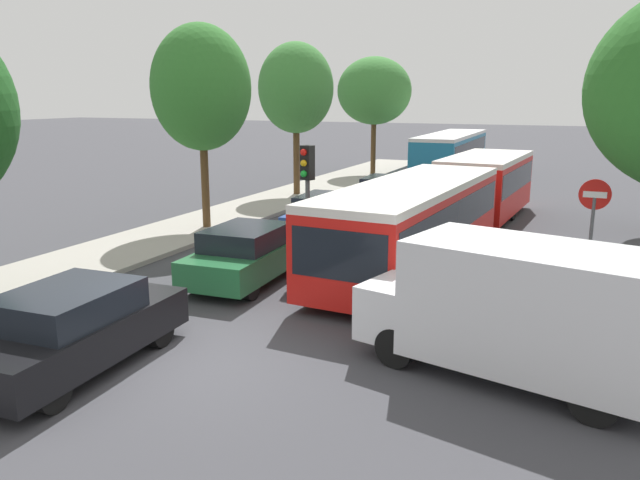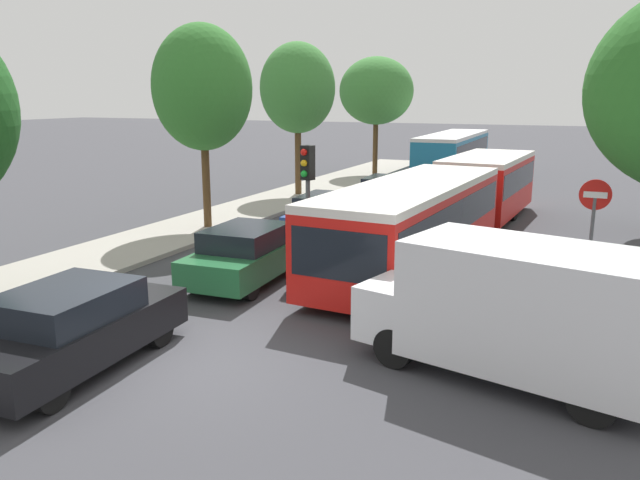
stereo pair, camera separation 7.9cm
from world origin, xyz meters
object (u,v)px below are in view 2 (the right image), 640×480
at_px(city_bus_rear, 453,150).
at_px(queued_car_navy, 386,193).
at_px(queued_car_green, 248,254).
at_px(traffic_light, 307,180).
at_px(queued_car_blue, 326,214).
at_px(white_van, 519,308).
at_px(queued_car_black, 72,328).
at_px(no_entry_sign, 593,220).
at_px(tree_left_distant, 376,91).
at_px(tree_left_mid, 202,88).
at_px(tree_left_far, 298,88).
at_px(articulated_bus, 450,201).

bearing_deg(city_bus_rear, queued_car_navy, -179.77).
distance_m(queued_car_green, traffic_light, 2.51).
bearing_deg(queued_car_blue, white_van, -143.21).
bearing_deg(queued_car_green, queued_car_black, 176.58).
bearing_deg(no_entry_sign, tree_left_distant, -148.77).
distance_m(tree_left_mid, tree_left_far, 8.14).
bearing_deg(tree_left_distant, tree_left_far, -94.62).
xyz_separation_m(queued_car_green, tree_left_mid, (-4.50, 4.89, 4.18)).
distance_m(queued_car_green, white_van, 7.63).
distance_m(queued_car_blue, tree_left_far, 9.42).
relative_size(queued_car_green, queued_car_navy, 1.04).
xyz_separation_m(articulated_bus, white_van, (3.19, -9.21, -0.16)).
bearing_deg(tree_left_far, no_entry_sign, -40.61).
height_order(city_bus_rear, queued_car_navy, city_bus_rear).
bearing_deg(city_bus_rear, queued_car_green, 179.82).
distance_m(queued_car_blue, tree_left_mid, 5.98).
relative_size(queued_car_green, no_entry_sign, 1.50).
bearing_deg(articulated_bus, queued_car_green, -27.93).
distance_m(queued_car_green, no_entry_sign, 8.29).
height_order(queued_car_blue, traffic_light, traffic_light).
relative_size(queued_car_navy, tree_left_distant, 0.59).
xyz_separation_m(queued_car_black, white_van, (7.07, 2.72, 0.49)).
bearing_deg(queued_car_blue, city_bus_rear, -2.85).
bearing_deg(white_van, queued_car_navy, -51.12).
bearing_deg(articulated_bus, white_van, 22.75).
distance_m(queued_car_navy, tree_left_distant, 12.10).
xyz_separation_m(queued_car_green, white_van, (6.97, -3.06, 0.51)).
bearing_deg(tree_left_distant, queued_car_black, -81.70).
bearing_deg(no_entry_sign, tree_left_far, -130.61).
bearing_deg(articulated_bus, no_entry_sign, 48.91).
height_order(queued_car_black, tree_left_far, tree_left_far).
bearing_deg(queued_car_blue, tree_left_distant, 10.75).
bearing_deg(traffic_light, tree_left_far, -137.13).
distance_m(traffic_light, no_entry_sign, 7.01).
relative_size(queued_car_black, queued_car_navy, 1.07).
distance_m(city_bus_rear, tree_left_mid, 21.26).
bearing_deg(tree_left_distant, traffic_light, -75.92).
relative_size(queued_car_navy, traffic_light, 1.19).
height_order(queued_car_green, queued_car_navy, queued_car_green).
xyz_separation_m(queued_car_blue, white_van, (7.35, -9.00, 0.53)).
bearing_deg(articulated_bus, queued_car_blue, -83.41).
height_order(articulated_bus, queued_car_blue, articulated_bus).
bearing_deg(tree_left_mid, queued_car_black, -67.57).
bearing_deg(no_entry_sign, queued_car_green, -75.81).
relative_size(articulated_bus, queued_car_navy, 4.05).
distance_m(white_van, traffic_light, 7.62).
relative_size(queued_car_black, queued_car_green, 1.03).
height_order(queued_car_blue, tree_left_far, tree_left_far).
height_order(queued_car_navy, traffic_light, traffic_light).
height_order(articulated_bus, tree_left_far, tree_left_far).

